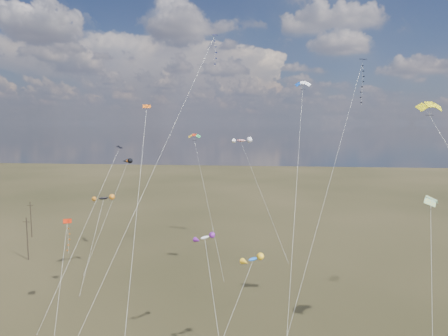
# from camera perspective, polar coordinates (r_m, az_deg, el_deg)

# --- Properties ---
(utility_pole_near) EXTENTS (1.40, 0.20, 8.00)m
(utility_pole_near) POSITION_cam_1_polar(r_m,az_deg,el_deg) (83.43, -26.28, -8.99)
(utility_pole_near) COLOR black
(utility_pole_near) RESTS_ON ground
(utility_pole_far) EXTENTS (1.40, 0.20, 8.00)m
(utility_pole_far) POSITION_cam_1_polar(r_m,az_deg,el_deg) (99.09, -25.86, -6.60)
(utility_pole_far) COLOR black
(utility_pole_far) RESTS_ON ground
(diamond_black_high) EXTENTS (12.41, 19.65, 34.75)m
(diamond_black_high) POSITION_cam_1_polar(r_m,az_deg,el_deg) (61.98, 18.70, 10.10)
(diamond_black_high) COLOR black
(diamond_black_high) RESTS_ON ground
(diamond_navy_tall) EXTENTS (13.55, 21.48, 37.47)m
(diamond_navy_tall) POSITION_cam_1_polar(r_m,az_deg,el_deg) (55.08, -2.84, 13.51)
(diamond_navy_tall) COLOR #12104A
(diamond_navy_tall) RESTS_ON ground
(diamond_black_mid) EXTENTS (6.02, 14.74, 21.99)m
(diamond_black_mid) POSITION_cam_1_polar(r_m,az_deg,el_deg) (58.20, -17.51, -3.73)
(diamond_black_mid) COLOR black
(diamond_black_mid) RESTS_ON ground
(diamond_red_low) EXTENTS (3.34, 10.34, 13.07)m
(diamond_red_low) POSITION_cam_1_polar(r_m,az_deg,el_deg) (55.25, -21.46, -9.62)
(diamond_red_low) COLOR #AD1C06
(diamond_red_low) RESTS_ON ground
(diamond_orange_center) EXTENTS (3.24, 19.58, 27.49)m
(diamond_orange_center) POSITION_cam_1_polar(r_m,az_deg,el_deg) (43.24, -11.93, -1.45)
(diamond_orange_center) COLOR #CE520E
(diamond_orange_center) RESTS_ON ground
(parafoil_yellow) EXTENTS (11.25, 17.09, 28.05)m
(parafoil_yellow) POSITION_cam_1_polar(r_m,az_deg,el_deg) (49.63, 27.41, 7.95)
(parafoil_yellow) COLOR yellow
(parafoil_yellow) RESTS_ON ground
(parafoil_blue_white) EXTENTS (4.10, 21.42, 31.55)m
(parafoil_blue_white) POSITION_cam_1_polar(r_m,az_deg,el_deg) (58.23, 11.19, 11.66)
(parafoil_blue_white) COLOR blue
(parafoil_blue_white) RESTS_ON ground
(parafoil_striped) EXTENTS (4.01, 11.48, 17.96)m
(parafoil_striped) POSITION_cam_1_polar(r_m,az_deg,el_deg) (48.16, 27.50, -3.92)
(parafoil_striped) COLOR yellow
(parafoil_striped) RESTS_ON ground
(parafoil_tricolor) EXTENTS (8.20, 13.37, 23.70)m
(parafoil_tricolor) POSITION_cam_1_polar(r_m,az_deg,el_deg) (74.53, -4.25, 4.64)
(parafoil_tricolor) COLOR gold
(parafoil_tricolor) RESTS_ON ground
(novelty_black_orange) EXTENTS (3.19, 10.55, 13.52)m
(novelty_black_orange) POSITION_cam_1_polar(r_m,az_deg,el_deg) (69.01, -16.85, -4.18)
(novelty_black_orange) COLOR black
(novelty_black_orange) RESTS_ON ground
(novelty_orange_black) EXTENTS (5.62, 12.42, 18.84)m
(novelty_orange_black) POSITION_cam_1_polar(r_m,az_deg,el_deg) (76.72, -13.62, 0.94)
(novelty_orange_black) COLOR orange
(novelty_orange_black) RESTS_ON ground
(novelty_white_purple) EXTENTS (4.23, 8.31, 13.21)m
(novelty_white_purple) POSITION_cam_1_polar(r_m,az_deg,el_deg) (44.41, -2.74, -9.99)
(novelty_white_purple) COLOR silver
(novelty_white_purple) RESTS_ON ground
(novelty_redwhite_stripe) EXTENTS (11.65, 12.85, 22.44)m
(novelty_redwhite_stripe) POSITION_cam_1_polar(r_m,az_deg,el_deg) (82.36, 2.46, 3.91)
(novelty_redwhite_stripe) COLOR red
(novelty_redwhite_stripe) RESTS_ON ground
(novelty_blue_yellow) EXTENTS (5.85, 6.85, 12.05)m
(novelty_blue_yellow) POSITION_cam_1_polar(r_m,az_deg,el_deg) (41.45, 4.11, -12.94)
(novelty_blue_yellow) COLOR blue
(novelty_blue_yellow) RESTS_ON ground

